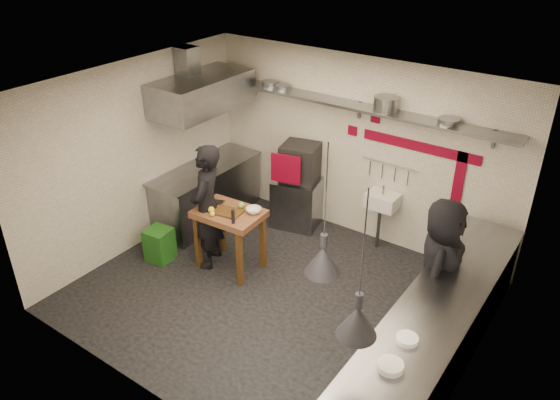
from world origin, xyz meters
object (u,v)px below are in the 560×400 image
Objects in this scene: combi_oven at (300,162)px; prep_table at (230,239)px; green_bin at (160,245)px; chef_left at (207,207)px; chef_right at (439,266)px; oven_stand at (298,201)px.

combi_oven is 0.63× the size of prep_table.
combi_oven is at bearing 62.25° from green_bin.
green_bin is 1.09m from prep_table.
chef_left reaches higher than chef_right.
prep_table is 0.57m from chef_left.
prep_table is 2.88m from chef_right.
oven_stand is 1.78m from chef_left.
chef_right reaches higher than oven_stand.
prep_table is at bearing 90.19° from chef_right.
chef_left is at bearing -117.83° from combi_oven.
chef_left is at bearing 90.68° from chef_right.
prep_table reaches higher than oven_stand.
prep_table is 0.53× the size of chef_right.
combi_oven is at bearing 57.86° from chef_right.
combi_oven reaches higher than green_bin.
chef_left is at bearing 29.64° from green_bin.
oven_stand is 0.46× the size of chef_right.
chef_right is at bearing 77.96° from chef_left.
chef_right reaches higher than green_bin.
oven_stand reaches higher than green_bin.
combi_oven reaches higher than prep_table.
chef_left is 1.07× the size of chef_right.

